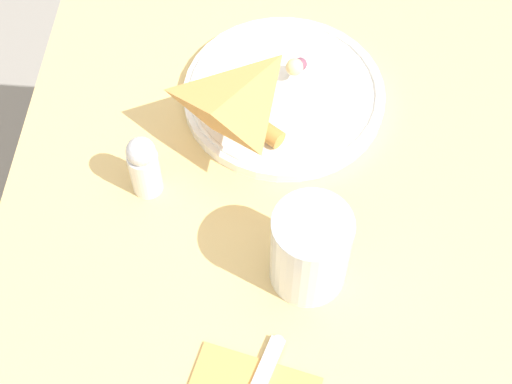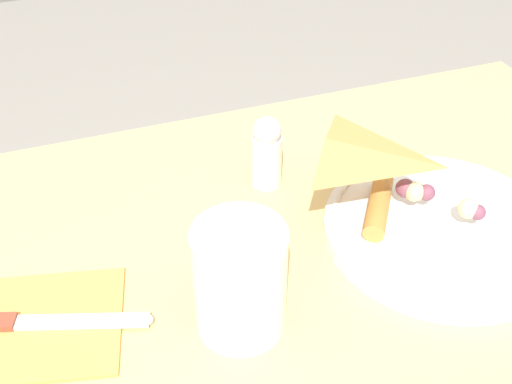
{
  "view_description": "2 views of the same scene",
  "coord_description": "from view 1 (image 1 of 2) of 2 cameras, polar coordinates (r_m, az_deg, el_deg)",
  "views": [
    {
      "loc": [
        -0.5,
        0.03,
        1.6
      ],
      "look_at": [
        -0.02,
        0.07,
        0.83
      ],
      "focal_mm": 55.0,
      "sensor_mm": 36.0,
      "label": 1
    },
    {
      "loc": [
        -0.22,
        -0.4,
        1.27
      ],
      "look_at": [
        -0.04,
        0.12,
        0.84
      ],
      "focal_mm": 45.0,
      "sensor_mm": 36.0,
      "label": 2
    }
  ],
  "objects": [
    {
      "name": "dining_table",
      "position": [
        1.08,
        3.61,
        -4.28
      ],
      "size": [
        0.99,
        0.77,
        0.77
      ],
      "color": "#DBB770",
      "rests_on": "ground_plane"
    },
    {
      "name": "plate_pizza",
      "position": [
        1.05,
        1.92,
        7.18
      ],
      "size": [
        0.27,
        0.27,
        0.05
      ],
      "color": "white",
      "rests_on": "dining_table"
    },
    {
      "name": "milk_glass",
      "position": [
        0.88,
        3.71,
        -4.36
      ],
      "size": [
        0.09,
        0.09,
        0.12
      ],
      "color": "white",
      "rests_on": "dining_table"
    },
    {
      "name": "salt_shaker",
      "position": [
        0.95,
        -8.16,
        1.91
      ],
      "size": [
        0.04,
        0.04,
        0.1
      ],
      "color": "silver",
      "rests_on": "dining_table"
    }
  ]
}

